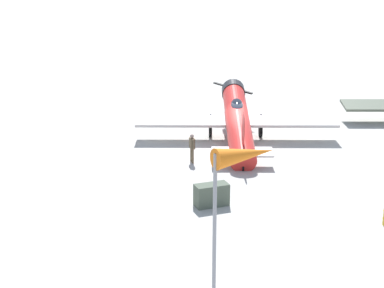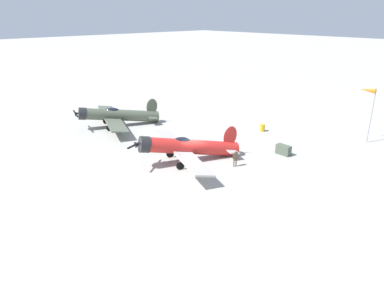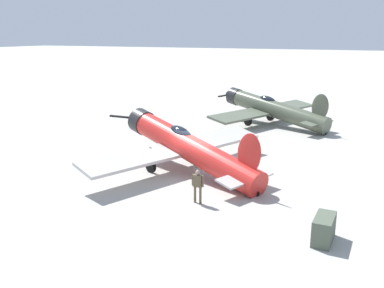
{
  "view_description": "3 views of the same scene",
  "coord_description": "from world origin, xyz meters",
  "px_view_note": "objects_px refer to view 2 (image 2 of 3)",
  "views": [
    {
      "loc": [
        15.45,
        30.69,
        10.47
      ],
      "look_at": [
        3.9,
        2.1,
        1.1
      ],
      "focal_mm": 53.55,
      "sensor_mm": 36.0,
      "label": 1
    },
    {
      "loc": [
        24.21,
        -22.66,
        14.13
      ],
      "look_at": [
        -0.0,
        0.0,
        1.8
      ],
      "focal_mm": 33.15,
      "sensor_mm": 36.0,
      "label": 2
    },
    {
      "loc": [
        21.39,
        9.86,
        7.98
      ],
      "look_at": [
        -0.0,
        0.0,
        1.8
      ],
      "focal_mm": 39.58,
      "sensor_mm": 36.0,
      "label": 3
    }
  ],
  "objects_px": {
    "equipment_crate": "(283,150)",
    "fuel_drum": "(262,128)",
    "windsock_mast": "(368,93)",
    "ground_crew_mechanic": "(235,157)",
    "airplane_mid_apron": "(117,115)",
    "airplane_foreground": "(187,147)"
  },
  "relations": [
    {
      "from": "equipment_crate",
      "to": "fuel_drum",
      "type": "distance_m",
      "value": 7.89
    },
    {
      "from": "equipment_crate",
      "to": "windsock_mast",
      "type": "distance_m",
      "value": 12.06
    },
    {
      "from": "ground_crew_mechanic",
      "to": "equipment_crate",
      "type": "height_order",
      "value": "ground_crew_mechanic"
    },
    {
      "from": "ground_crew_mechanic",
      "to": "equipment_crate",
      "type": "xyz_separation_m",
      "value": [
        1.49,
        6.1,
        -0.49
      ]
    },
    {
      "from": "ground_crew_mechanic",
      "to": "fuel_drum",
      "type": "xyz_separation_m",
      "value": [
        -4.76,
        10.92,
        -0.57
      ]
    },
    {
      "from": "ground_crew_mechanic",
      "to": "equipment_crate",
      "type": "distance_m",
      "value": 6.29
    },
    {
      "from": "ground_crew_mechanic",
      "to": "equipment_crate",
      "type": "relative_size",
      "value": 1.06
    },
    {
      "from": "equipment_crate",
      "to": "windsock_mast",
      "type": "bearing_deg",
      "value": 69.89
    },
    {
      "from": "airplane_mid_apron",
      "to": "fuel_drum",
      "type": "height_order",
      "value": "airplane_mid_apron"
    },
    {
      "from": "equipment_crate",
      "to": "fuel_drum",
      "type": "xyz_separation_m",
      "value": [
        -6.25,
        4.82,
        -0.08
      ]
    },
    {
      "from": "airplane_mid_apron",
      "to": "fuel_drum",
      "type": "relative_size",
      "value": 14.17
    },
    {
      "from": "equipment_crate",
      "to": "windsock_mast",
      "type": "xyz_separation_m",
      "value": [
        3.75,
        10.23,
        5.18
      ]
    },
    {
      "from": "fuel_drum",
      "to": "equipment_crate",
      "type": "bearing_deg",
      "value": -37.65
    },
    {
      "from": "airplane_mid_apron",
      "to": "fuel_drum",
      "type": "xyz_separation_m",
      "value": [
        14.37,
        12.27,
        -1.05
      ]
    },
    {
      "from": "ground_crew_mechanic",
      "to": "fuel_drum",
      "type": "height_order",
      "value": "ground_crew_mechanic"
    },
    {
      "from": "airplane_foreground",
      "to": "ground_crew_mechanic",
      "type": "relative_size",
      "value": 7.52
    },
    {
      "from": "airplane_mid_apron",
      "to": "fuel_drum",
      "type": "bearing_deg",
      "value": 152.76
    },
    {
      "from": "airplane_foreground",
      "to": "equipment_crate",
      "type": "distance_m",
      "value": 10.38
    },
    {
      "from": "airplane_foreground",
      "to": "equipment_crate",
      "type": "height_order",
      "value": "airplane_foreground"
    },
    {
      "from": "airplane_mid_apron",
      "to": "ground_crew_mechanic",
      "type": "distance_m",
      "value": 19.18
    },
    {
      "from": "fuel_drum",
      "to": "airplane_foreground",
      "type": "bearing_deg",
      "value": -87.22
    },
    {
      "from": "ground_crew_mechanic",
      "to": "equipment_crate",
      "type": "bearing_deg",
      "value": -98.33
    }
  ]
}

